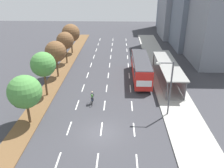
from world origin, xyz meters
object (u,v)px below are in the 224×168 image
at_px(median_tree_third, 56,52).
at_px(median_tree_fifth, 71,33).
at_px(median_tree_fourth, 65,41).
at_px(median_tree_nearest, 25,92).
at_px(streetlight, 169,85).
at_px(bus_shelter, 169,70).
at_px(bus, 141,67).
at_px(cyclist, 92,98).
at_px(median_tree_second, 43,64).

height_order(median_tree_third, median_tree_fifth, median_tree_fifth).
bearing_deg(median_tree_third, median_tree_fourth, 89.67).
bearing_deg(median_tree_third, median_tree_nearest, -89.28).
height_order(median_tree_fifth, streetlight, streetlight).
bearing_deg(median_tree_nearest, bus_shelter, 34.69).
bearing_deg(median_tree_fourth, median_tree_third, -90.33).
relative_size(bus_shelter, median_tree_fifth, 2.27).
distance_m(bus_shelter, streetlight, 10.40).
bearing_deg(bus, median_tree_nearest, -135.62).
relative_size(bus_shelter, cyclist, 7.72).
xyz_separation_m(median_tree_third, median_tree_fifth, (-0.25, 13.21, 0.08)).
bearing_deg(median_tree_fifth, median_tree_third, -88.94).
bearing_deg(median_tree_third, median_tree_second, -88.89).
bearing_deg(streetlight, median_tree_fourth, 131.53).
distance_m(cyclist, streetlight, 9.83).
bearing_deg(bus, bus_shelter, -11.23).
height_order(median_tree_second, median_tree_third, median_tree_second).
xyz_separation_m(bus_shelter, bus, (-4.28, 0.85, 0.20)).
bearing_deg(cyclist, median_tree_nearest, -144.51).
bearing_deg(cyclist, median_tree_third, 127.67).
bearing_deg(median_tree_second, bus_shelter, 17.54).
height_order(bus_shelter, median_tree_fifth, median_tree_fifth).
height_order(cyclist, median_tree_second, median_tree_second).
relative_size(median_tree_fourth, streetlight, 0.91).
distance_m(median_tree_nearest, streetlight, 15.63).
distance_m(bus, median_tree_third, 13.66).
xyz_separation_m(cyclist, streetlight, (9.01, -2.42, 3.10)).
xyz_separation_m(cyclist, median_tree_third, (-6.64, 8.60, 3.53)).
xyz_separation_m(median_tree_nearest, median_tree_fourth, (-0.13, 19.81, 0.53)).
relative_size(median_tree_second, median_tree_fourth, 1.03).
relative_size(median_tree_fourth, median_tree_fifth, 0.96).
xyz_separation_m(bus, median_tree_second, (-13.35, -6.42, 2.49)).
relative_size(cyclist, streetlight, 0.28).
height_order(median_tree_third, median_tree_fourth, median_tree_fourth).
height_order(bus_shelter, median_tree_second, median_tree_second).
relative_size(bus_shelter, median_tree_nearest, 2.52).
bearing_deg(cyclist, median_tree_fifth, 107.52).
relative_size(cyclist, median_tree_fourth, 0.31).
xyz_separation_m(bus, median_tree_nearest, (-13.31, -13.03, 1.82)).
xyz_separation_m(median_tree_nearest, streetlight, (15.48, 2.19, -0.00)).
height_order(median_tree_nearest, median_tree_third, median_tree_third).
xyz_separation_m(median_tree_second, median_tree_third, (-0.13, 6.60, -0.24)).
height_order(bus, median_tree_fourth, median_tree_fourth).
relative_size(bus_shelter, median_tree_second, 2.30).
relative_size(bus_shelter, median_tree_fourth, 2.37).
bearing_deg(median_tree_second, median_tree_third, 91.11).
xyz_separation_m(median_tree_second, median_tree_fifth, (-0.37, 19.81, -0.15)).
relative_size(median_tree_nearest, median_tree_second, 0.91).
bearing_deg(median_tree_fifth, cyclist, -72.48).
height_order(median_tree_fourth, streetlight, streetlight).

